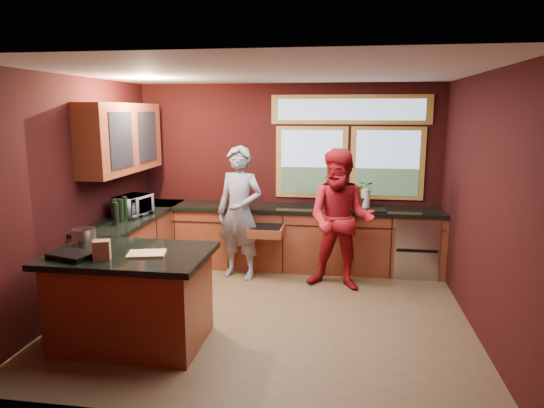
% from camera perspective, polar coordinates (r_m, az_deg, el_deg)
% --- Properties ---
extents(floor, '(4.50, 4.50, 0.00)m').
position_cam_1_polar(floor, '(5.74, -0.57, -12.72)').
color(floor, brown).
rests_on(floor, ground).
extents(room_shell, '(4.52, 4.02, 2.71)m').
position_cam_1_polar(room_shell, '(5.73, -6.02, 5.80)').
color(room_shell, black).
rests_on(room_shell, ground).
extents(back_counter, '(4.50, 0.64, 0.93)m').
position_cam_1_polar(back_counter, '(7.16, 3.16, -3.97)').
color(back_counter, maroon).
rests_on(back_counter, floor).
extents(left_counter, '(0.64, 2.30, 0.93)m').
position_cam_1_polar(left_counter, '(6.91, -15.65, -4.92)').
color(left_counter, maroon).
rests_on(left_counter, floor).
extents(island, '(1.55, 1.05, 0.95)m').
position_cam_1_polar(island, '(5.10, -16.16, -10.51)').
color(island, maroon).
rests_on(island, floor).
extents(person_grey, '(0.76, 0.60, 1.84)m').
position_cam_1_polar(person_grey, '(6.69, -3.82, -1.04)').
color(person_grey, slate).
rests_on(person_grey, floor).
extents(person_red, '(1.01, 0.85, 1.84)m').
position_cam_1_polar(person_red, '(6.31, 8.08, -1.87)').
color(person_red, maroon).
rests_on(person_red, floor).
extents(microwave, '(0.42, 0.55, 0.27)m').
position_cam_1_polar(microwave, '(6.66, -16.06, -0.20)').
color(microwave, '#999999').
rests_on(microwave, left_counter).
extents(potted_plant, '(0.35, 0.31, 0.39)m').
position_cam_1_polar(potted_plant, '(7.05, 10.48, 1.13)').
color(potted_plant, '#999999').
rests_on(potted_plant, back_counter).
extents(paper_towel, '(0.12, 0.12, 0.28)m').
position_cam_1_polar(paper_towel, '(7.01, 10.96, 0.59)').
color(paper_towel, silver).
rests_on(paper_towel, back_counter).
extents(cutting_board, '(0.40, 0.33, 0.02)m').
position_cam_1_polar(cutting_board, '(4.82, -14.53, -5.67)').
color(cutting_board, tan).
rests_on(cutting_board, island).
extents(stock_pot, '(0.24, 0.24, 0.18)m').
position_cam_1_polar(stock_pot, '(5.30, -21.22, -3.67)').
color(stock_pot, silver).
rests_on(stock_pot, island).
extents(paper_bag, '(0.18, 0.16, 0.18)m').
position_cam_1_polar(paper_bag, '(4.78, -19.40, -5.11)').
color(paper_bag, brown).
rests_on(paper_bag, island).
extents(black_tray, '(0.46, 0.38, 0.05)m').
position_cam_1_polar(black_tray, '(4.94, -22.44, -5.59)').
color(black_tray, black).
rests_on(black_tray, island).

